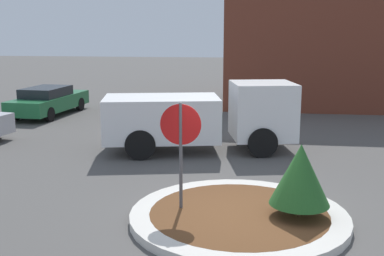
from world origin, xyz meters
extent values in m
plane|color=#514F4C|center=(0.00, 0.00, 0.00)|extent=(120.00, 120.00, 0.00)
cylinder|color=beige|center=(0.00, 0.00, 0.09)|extent=(4.42, 4.42, 0.17)
cylinder|color=brown|center=(0.00, 0.00, 0.09)|extent=(3.63, 3.63, 0.17)
cylinder|color=#4C4C51|center=(-1.20, 0.10, 1.19)|extent=(0.07, 0.07, 2.38)
cylinder|color=#B71414|center=(-1.20, 0.10, 1.94)|extent=(0.84, 0.03, 0.84)
cylinder|color=brown|center=(1.18, -0.03, 0.30)|extent=(0.08, 0.08, 0.25)
cone|color=#235623|center=(1.18, -0.03, 1.03)|extent=(1.19, 1.19, 1.21)
cube|color=white|center=(0.47, 6.02, 1.30)|extent=(2.26, 2.29, 1.77)
cube|color=white|center=(-2.67, 5.35, 1.08)|extent=(3.91, 2.74, 1.34)
cube|color=black|center=(1.12, 6.16, 1.61)|extent=(0.40, 1.70, 0.62)
cylinder|color=black|center=(0.10, 6.90, 0.46)|extent=(0.94, 0.41, 0.92)
cylinder|color=black|center=(0.49, 5.07, 0.46)|extent=(0.94, 0.41, 0.92)
cylinder|color=black|center=(-3.50, 6.14, 0.46)|extent=(0.94, 0.41, 0.92)
cylinder|color=black|center=(-3.11, 4.30, 0.46)|extent=(0.94, 0.41, 0.92)
cube|color=brown|center=(4.59, 16.29, 3.79)|extent=(11.86, 6.00, 7.59)
cube|color=#1E6638|center=(-9.08, 11.29, 0.57)|extent=(2.09, 4.86, 0.63)
cube|color=black|center=(-9.10, 11.05, 1.09)|extent=(1.69, 2.39, 0.41)
cylinder|color=black|center=(-9.76, 12.81, 0.31)|extent=(0.24, 0.63, 0.62)
cylinder|color=black|center=(-8.18, 12.69, 0.31)|extent=(0.24, 0.63, 0.62)
cylinder|color=black|center=(-9.99, 9.88, 0.31)|extent=(0.24, 0.63, 0.62)
cylinder|color=black|center=(-8.41, 9.76, 0.31)|extent=(0.24, 0.63, 0.62)
camera|label=1|loc=(0.33, -9.24, 3.79)|focal=45.00mm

